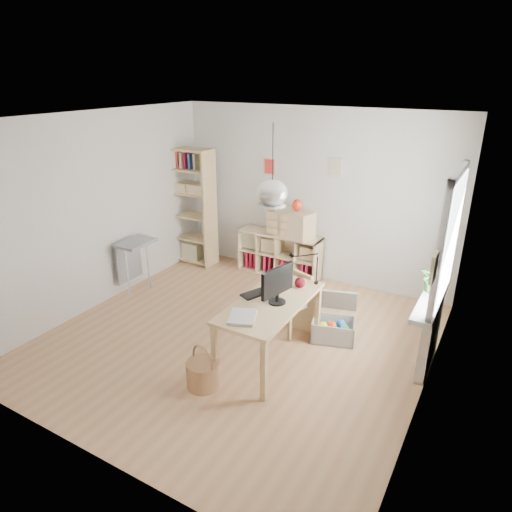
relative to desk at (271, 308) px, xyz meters
The scene contains 20 objects.
ground 0.87m from the desk, 164.74° to the left, with size 4.50×4.50×0.00m, color tan.
room_shell 1.34m from the desk, 164.74° to the left, with size 4.50×4.50×4.50m.
window_unit 2.04m from the desk, 24.12° to the left, with size 0.07×1.16×1.46m.
radiator 1.82m from the desk, 24.58° to the left, with size 0.10×0.80×0.80m, color white.
windowsill 1.77m from the desk, 25.25° to the left, with size 0.22×1.20×0.06m, color silver.
desk is the anchor object (origin of this frame).
cube_shelf 2.48m from the desk, 114.61° to the left, with size 1.40×0.38×0.72m.
tall_bookshelf 3.27m from the desk, 142.99° to the left, with size 0.80×0.38×2.00m.
side_table 2.64m from the desk, 169.06° to the left, with size 0.40×0.55×0.85m.
chair 0.73m from the desk, 93.06° to the left, with size 0.49×0.49×0.79m.
wicker_basket 1.03m from the desk, 114.08° to the right, with size 0.36×0.36×0.50m.
storage_chest 1.05m from the desk, 57.97° to the left, with size 0.67×0.72×0.56m.
monitor 0.34m from the desk, ahead, with size 0.20×0.49×0.43m.
keyboard 0.26m from the desk, 154.74° to the left, with size 0.16×0.44×0.02m, color black.
task_lamp 0.72m from the desk, 81.29° to the left, with size 0.36×0.13×0.38m.
yarn_ball 0.52m from the desk, 73.59° to the left, with size 0.13×0.13×0.13m, color #4F0A0F.
paper_tray 0.51m from the desk, 98.52° to the right, with size 0.27×0.34×0.03m, color silver.
drawer_chest 2.35m from the desk, 110.33° to the left, with size 0.74×0.34×0.43m, color beige.
red_vase 2.37m from the desk, 108.00° to the left, with size 0.15×0.15×0.18m, color #AE270E.
potted_plant 1.86m from the desk, 30.46° to the left, with size 0.30×0.26×0.33m, color #215922.
Camera 1 is at (2.68, -4.21, 3.16)m, focal length 32.00 mm.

